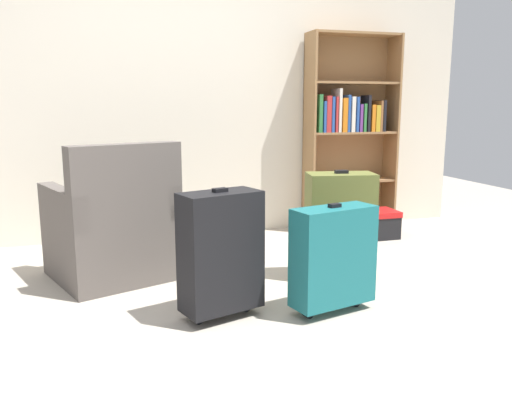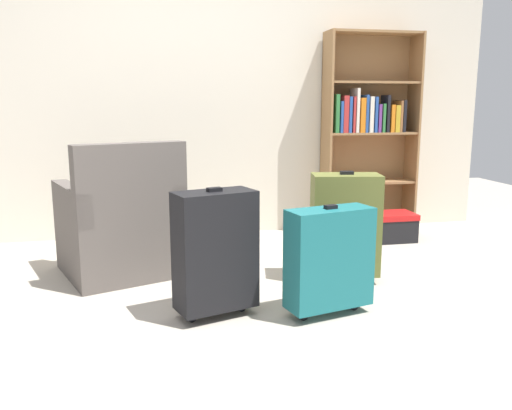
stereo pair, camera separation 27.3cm
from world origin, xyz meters
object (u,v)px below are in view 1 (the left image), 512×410
Objects in this scene: suitcase_black at (221,251)px; suitcase_teal at (333,256)px; bookshelf at (348,128)px; storage_box at (371,223)px; armchair at (113,231)px; mug at (193,262)px; suitcase_olive at (340,223)px.

suitcase_teal is at bearing -9.37° from suitcase_black.
bookshelf is 3.95× the size of storage_box.
bookshelf is at bearing 22.80° from armchair.
bookshelf reaches higher than suitcase_teal.
suitcase_black reaches higher than suitcase_teal.
armchair reaches higher than storage_box.
bookshelf is 1.99m from mug.
armchair is (-2.10, -0.88, -0.60)m from bookshelf.
bookshelf reaches higher than mug.
bookshelf is 0.90m from storage_box.
armchair is 0.59m from mug.
suitcase_black is at bearing 170.63° from suitcase_teal.
mug is 0.17× the size of suitcase_olive.
suitcase_olive is (0.89, -0.45, 0.32)m from mug.
storage_box is 0.62× the size of suitcase_black.
storage_box is (0.04, -0.42, -0.79)m from bookshelf.
suitcase_black is at bearing -140.97° from storage_box.
suitcase_black is at bearing -89.62° from mug.
bookshelf reaches higher than armchair.
armchair is 2.20m from storage_box.
bookshelf is at bearing 28.41° from mug.
armchair is 7.52× the size of mug.
suitcase_teal is at bearing -39.66° from armchair.
bookshelf reaches higher than suitcase_black.
suitcase_black is (-1.61, -1.30, 0.24)m from storage_box.
mug is at bearing 3.41° from armchair.
armchair is at bearing -157.20° from bookshelf.
mug is 0.27× the size of storage_box.
mug is 1.05m from suitcase_olive.
storage_box is (1.61, 0.43, 0.08)m from mug.
suitcase_olive is at bearing -129.19° from storage_box.
suitcase_teal is 0.86× the size of suitcase_black.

